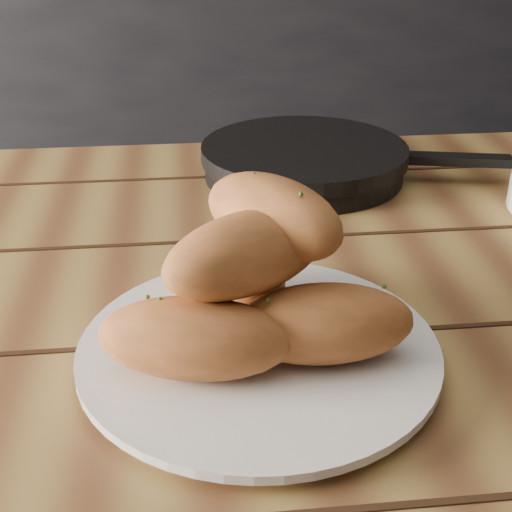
{
  "coord_description": "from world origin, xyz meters",
  "views": [
    {
      "loc": [
        0.19,
        -0.44,
        1.11
      ],
      "look_at": [
        0.25,
        0.07,
        0.84
      ],
      "focal_mm": 50.0,
      "sensor_mm": 36.0,
      "label": 1
    }
  ],
  "objects_px": {
    "table": "(389,350)",
    "skillet": "(306,160)",
    "plate": "(259,352)",
    "bread_rolls": "(256,283)"
  },
  "relations": [
    {
      "from": "bread_rolls",
      "to": "plate",
      "type": "bearing_deg",
      "value": -62.93
    },
    {
      "from": "skillet",
      "to": "table",
      "type": "bearing_deg",
      "value": -80.89
    },
    {
      "from": "table",
      "to": "skillet",
      "type": "xyz_separation_m",
      "value": [
        -0.05,
        0.29,
        0.12
      ]
    },
    {
      "from": "plate",
      "to": "skillet",
      "type": "bearing_deg",
      "value": 75.21
    },
    {
      "from": "plate",
      "to": "bread_rolls",
      "type": "distance_m",
      "value": 0.07
    },
    {
      "from": "table",
      "to": "plate",
      "type": "xyz_separation_m",
      "value": [
        -0.16,
        -0.13,
        0.1
      ]
    },
    {
      "from": "table",
      "to": "skillet",
      "type": "bearing_deg",
      "value": 99.11
    },
    {
      "from": "skillet",
      "to": "bread_rolls",
      "type": "bearing_deg",
      "value": -105.08
    },
    {
      "from": "plate",
      "to": "bread_rolls",
      "type": "height_order",
      "value": "bread_rolls"
    },
    {
      "from": "bread_rolls",
      "to": "skillet",
      "type": "xyz_separation_m",
      "value": [
        0.11,
        0.42,
        -0.05
      ]
    }
  ]
}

